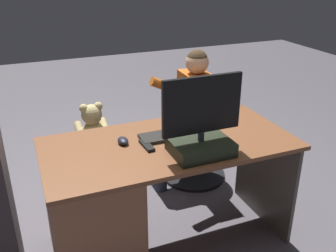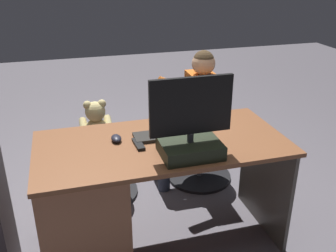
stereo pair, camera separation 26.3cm
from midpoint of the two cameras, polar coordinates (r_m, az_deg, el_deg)
The scene contains 12 objects.
ground_plane at distance 2.90m, azimuth 0.19°, elevation -12.90°, with size 10.00×10.00×0.00m, color #58535B.
desk at distance 2.35m, azimuth -6.95°, elevation -11.10°, with size 1.48×0.72×0.74m.
monitor at distance 2.06m, azimuth 7.04°, elevation -1.14°, with size 0.45×0.26×0.45m.
keyboard at distance 2.32m, azimuth 3.29°, elevation -1.35°, with size 0.42×0.14×0.02m, color black.
computer_mouse at distance 2.25m, azimuth -4.47°, elevation -1.94°, with size 0.06×0.10×0.04m, color black.
cup at distance 2.40m, azimuth 8.42°, elevation 0.27°, with size 0.07×0.07×0.09m, color #3372BF.
tv_remote at distance 2.20m, azimuth -1.04°, elevation -2.81°, with size 0.04×0.15×0.02m, color black.
notebook_binder at distance 2.32m, azimuth 6.20°, elevation -1.39°, with size 0.22×0.30×0.02m, color beige.
office_chair_teddy at distance 3.00m, azimuth -7.72°, elevation -6.11°, with size 0.57×0.57×0.45m.
teddy_bear at distance 2.85m, azimuth -8.15°, elevation 0.29°, with size 0.24×0.24×0.34m.
visitor_chair at distance 3.21m, azimuth 7.20°, elevation -3.73°, with size 0.54×0.54×0.45m.
person at distance 3.01m, azimuth 6.15°, elevation 2.65°, with size 0.50×0.48×1.10m.
Camera 2 is at (0.52, 2.27, 1.74)m, focal length 40.68 mm.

